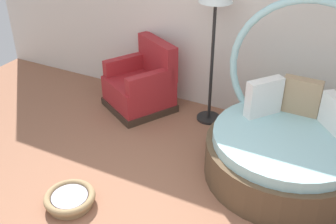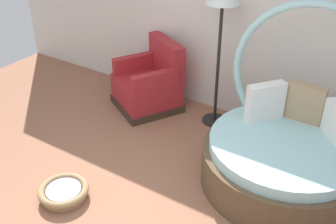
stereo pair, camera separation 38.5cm
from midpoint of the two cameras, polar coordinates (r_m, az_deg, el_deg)
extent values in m
cube|color=silver|center=(5.16, 13.73, 13.15)|extent=(8.00, 0.12, 2.76)
cylinder|color=brown|center=(4.50, 18.08, -7.38)|extent=(1.68, 1.68, 0.42)
cylinder|color=#9ED1D6|center=(4.34, 18.65, -4.59)|extent=(1.54, 1.54, 0.12)
torus|color=#9ED1D6|center=(4.48, 21.47, 4.01)|extent=(1.67, 0.08, 1.67)
cube|color=tan|center=(4.62, 20.93, 1.16)|extent=(0.41, 0.12, 0.41)
cube|color=white|center=(4.50, 15.92, 1.32)|extent=(0.35, 0.41, 0.42)
cube|color=#38281E|center=(5.71, -1.05, 1.18)|extent=(1.09, 1.09, 0.10)
cube|color=#A32328|center=(5.60, -1.07, 3.14)|extent=(1.04, 1.04, 0.34)
cube|color=#A32328|center=(5.55, 1.77, 7.67)|extent=(0.74, 0.51, 0.50)
cube|color=#A32328|center=(5.74, -2.55, 6.93)|extent=(0.44, 0.65, 0.22)
cube|color=#A32328|center=(5.22, 0.48, 4.41)|extent=(0.44, 0.65, 0.22)
cylinder|color=#9E7F56|center=(4.30, -11.85, -11.45)|extent=(0.44, 0.44, 0.06)
torus|color=#9E7F56|center=(4.26, -11.95, -10.80)|extent=(0.51, 0.51, 0.07)
cylinder|color=gray|center=(4.26, -11.93, -10.90)|extent=(0.36, 0.36, 0.05)
cylinder|color=black|center=(5.45, 8.54, -1.17)|extent=(0.32, 0.32, 0.03)
cylinder|color=black|center=(5.08, 9.23, 6.39)|extent=(0.04, 0.04, 1.55)
camera|label=1|loc=(0.19, -87.57, 1.46)|focal=43.36mm
camera|label=2|loc=(0.19, 92.43, -1.46)|focal=43.36mm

